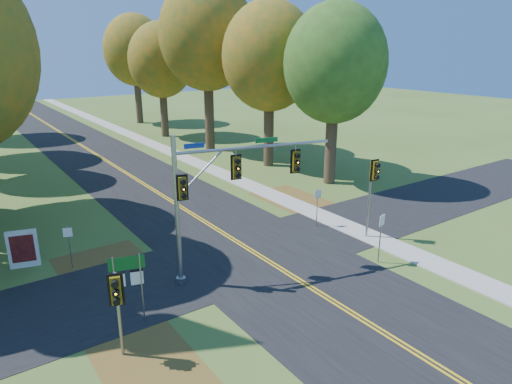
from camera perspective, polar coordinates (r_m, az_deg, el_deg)
ground at (r=21.31m, az=2.80°, el=-9.43°), size 160.00×160.00×0.00m
road_main at (r=21.30m, az=2.80°, el=-9.41°), size 8.00×160.00×0.02m
road_cross at (r=22.75m, az=-0.31°, el=-7.53°), size 60.00×6.00×0.02m
centerline_left at (r=21.24m, az=2.59°, el=-9.44°), size 0.10×160.00×0.01m
centerline_right at (r=21.35m, az=3.02°, el=-9.30°), size 0.10×160.00×0.01m
sidewalk_east at (r=25.23m, az=14.07°, el=-5.40°), size 1.60×160.00×0.06m
leaf_patch_w_near at (r=21.89m, az=-17.78°, el=-9.53°), size 4.00×6.00×0.00m
leaf_patch_e at (r=29.56m, az=6.13°, el=-1.53°), size 3.50×8.00×0.00m
leaf_patch_w_far at (r=15.94m, az=-13.13°, el=-20.37°), size 3.00×5.00×0.00m
tree_e_a at (r=33.22m, az=9.84°, el=15.46°), size 7.20×7.20×12.73m
tree_e_b at (r=38.00m, az=1.70°, el=16.52°), size 7.60×7.60×13.33m
tree_e_c at (r=44.23m, az=-6.13°, el=18.89°), size 8.80×8.80×15.79m
tree_e_d at (r=52.20m, az=-11.76°, el=15.79°), size 7.00×7.00×12.32m
tree_e_e at (r=62.55m, az=-14.89°, el=16.73°), size 7.80×7.80×13.74m
traffic_mast at (r=19.02m, az=-4.79°, el=0.60°), size 6.93×1.85×6.44m
east_signal_pole at (r=23.98m, az=14.44°, el=1.57°), size 0.50×0.58×4.31m
ped_signal_pole at (r=15.21m, az=-17.02°, el=-12.33°), size 0.47×0.56×3.10m
route_sign_cluster at (r=17.16m, az=-15.75°, el=-10.05°), size 1.23×0.39×2.72m
info_kiosk at (r=23.53m, az=-27.10°, el=-6.36°), size 1.30×0.53×1.79m
reg_sign_e_north at (r=25.63m, az=7.70°, el=-1.10°), size 0.42×0.09×2.21m
reg_sign_e_south at (r=21.85m, az=15.37°, el=-4.52°), size 0.46×0.14×2.45m
reg_sign_w at (r=22.30m, az=-22.37°, el=-5.56°), size 0.38×0.17×2.06m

